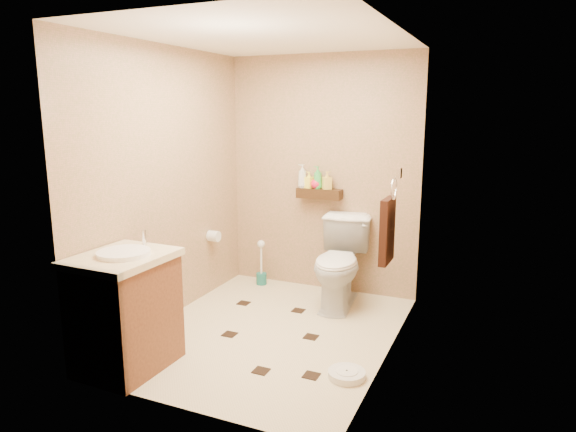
% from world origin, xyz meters
% --- Properties ---
extents(ground, '(2.50, 2.50, 0.00)m').
position_xyz_m(ground, '(0.00, 0.00, 0.00)').
color(ground, beige).
rests_on(ground, ground).
extents(wall_back, '(2.00, 0.04, 2.40)m').
position_xyz_m(wall_back, '(0.00, 1.25, 1.20)').
color(wall_back, tan).
rests_on(wall_back, ground).
extents(wall_front, '(2.00, 0.04, 2.40)m').
position_xyz_m(wall_front, '(0.00, -1.25, 1.20)').
color(wall_front, tan).
rests_on(wall_front, ground).
extents(wall_left, '(0.04, 2.50, 2.40)m').
position_xyz_m(wall_left, '(-1.00, 0.00, 1.20)').
color(wall_left, tan).
rests_on(wall_left, ground).
extents(wall_right, '(0.04, 2.50, 2.40)m').
position_xyz_m(wall_right, '(1.00, 0.00, 1.20)').
color(wall_right, tan).
rests_on(wall_right, ground).
extents(ceiling, '(2.00, 2.50, 0.02)m').
position_xyz_m(ceiling, '(0.00, 0.00, 2.40)').
color(ceiling, white).
rests_on(ceiling, wall_back).
extents(wall_shelf, '(0.46, 0.14, 0.10)m').
position_xyz_m(wall_shelf, '(0.00, 1.17, 1.02)').
color(wall_shelf, '#3C2410').
rests_on(wall_shelf, wall_back).
extents(floor_accents, '(1.22, 1.27, 0.01)m').
position_xyz_m(floor_accents, '(0.06, -0.05, 0.00)').
color(floor_accents, black).
rests_on(floor_accents, ground).
extents(toilet, '(0.56, 0.88, 0.84)m').
position_xyz_m(toilet, '(0.34, 0.83, 0.42)').
color(toilet, white).
rests_on(toilet, ground).
extents(vanity, '(0.59, 0.71, 0.99)m').
position_xyz_m(vanity, '(-0.70, -0.95, 0.44)').
color(vanity, brown).
rests_on(vanity, ground).
extents(bathroom_scale, '(0.35, 0.35, 0.05)m').
position_xyz_m(bathroom_scale, '(0.82, -0.46, 0.03)').
color(bathroom_scale, white).
rests_on(bathroom_scale, ground).
extents(toilet_brush, '(0.11, 0.11, 0.49)m').
position_xyz_m(toilet_brush, '(-0.62, 1.07, 0.17)').
color(toilet_brush, '#1A6962').
rests_on(toilet_brush, ground).
extents(towel_ring, '(0.12, 0.30, 0.76)m').
position_xyz_m(towel_ring, '(0.91, 0.25, 0.95)').
color(towel_ring, silver).
rests_on(towel_ring, wall_right).
extents(toilet_paper, '(0.12, 0.11, 0.12)m').
position_xyz_m(toilet_paper, '(-0.94, 0.65, 0.60)').
color(toilet_paper, white).
rests_on(toilet_paper, wall_left).
extents(bottle_a, '(0.12, 0.12, 0.24)m').
position_xyz_m(bottle_a, '(-0.19, 1.17, 1.19)').
color(bottle_a, silver).
rests_on(bottle_a, wall_shelf).
extents(bottle_b, '(0.10, 0.09, 0.17)m').
position_xyz_m(bottle_b, '(-0.11, 1.17, 1.15)').
color(bottle_b, yellow).
rests_on(bottle_b, wall_shelf).
extents(bottle_c, '(0.11, 0.11, 0.14)m').
position_xyz_m(bottle_c, '(-0.03, 1.17, 1.14)').
color(bottle_c, '#E81B40').
rests_on(bottle_c, wall_shelf).
extents(bottle_d, '(0.10, 0.10, 0.23)m').
position_xyz_m(bottle_d, '(-0.02, 1.17, 1.18)').
color(bottle_d, green).
rests_on(bottle_d, wall_shelf).
extents(bottle_e, '(0.12, 0.12, 0.18)m').
position_xyz_m(bottle_e, '(0.08, 1.17, 1.16)').
color(bottle_e, gold).
rests_on(bottle_e, wall_shelf).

